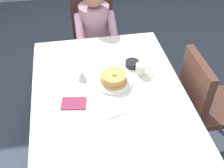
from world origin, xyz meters
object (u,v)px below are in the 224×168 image
syrup_pitcher (82,75)px  fork_left_of_plate (89,87)px  plate_breakfast (114,82)px  breakfast_stack (113,78)px  chair_right_side (203,100)px  cup_coffee (141,69)px  dining_table_main (109,101)px  bowl_butter (132,64)px  chair_diner (94,34)px  spoon_near_edge (117,115)px  diner_person (95,30)px  knife_right_of_plate (139,81)px

syrup_pitcher → fork_left_of_plate: bearing=-68.5°
plate_breakfast → breakfast_stack: bearing=-175.6°
breakfast_stack → chair_right_side: bearing=-7.7°
cup_coffee → fork_left_of_plate: (-0.42, -0.10, -0.04)m
dining_table_main → cup_coffee: bearing=32.0°
chair_right_side → bowl_butter: (-0.54, 0.28, 0.23)m
dining_table_main → fork_left_of_plate: size_ratio=8.47×
chair_diner → spoon_near_edge: (-0.02, -1.40, 0.21)m
bowl_butter → fork_left_of_plate: 0.42m
diner_person → chair_right_side: size_ratio=1.20×
syrup_pitcher → diner_person: bearing=76.2°
dining_table_main → plate_breakfast: 0.15m
diner_person → cup_coffee: (0.25, -0.84, 0.11)m
cup_coffee → syrup_pitcher: cup_coffee is taller
spoon_near_edge → breakfast_stack: bearing=67.6°
chair_right_side → chair_diner: bearing=-147.6°
cup_coffee → spoon_near_edge: (-0.27, -0.41, -0.04)m
breakfast_stack → bowl_butter: size_ratio=1.89×
plate_breakfast → knife_right_of_plate: plate_breakfast is taller
spoon_near_edge → dining_table_main: bearing=76.8°
chair_right_side → plate_breakfast: bearing=-97.7°
bowl_butter → fork_left_of_plate: bearing=-152.0°
fork_left_of_plate → spoon_near_edge: size_ratio=1.20×
bowl_butter → knife_right_of_plate: bearing=-87.8°
diner_person → knife_right_of_plate: (0.22, -0.94, 0.07)m
bowl_butter → plate_breakfast: bearing=-135.6°
cup_coffee → bowl_butter: size_ratio=1.03×
bowl_butter → spoon_near_edge: 0.56m
plate_breakfast → spoon_near_edge: plate_breakfast is taller
chair_right_side → plate_breakfast: (-0.72, 0.10, 0.22)m
plate_breakfast → diner_person: bearing=91.6°
bowl_butter → syrup_pitcher: size_ratio=1.37×
dining_table_main → breakfast_stack: 0.18m
dining_table_main → cup_coffee: cup_coffee is taller
breakfast_stack → bowl_butter: breakfast_stack is taller
syrup_pitcher → chair_diner: bearing=78.3°
dining_table_main → diner_person: (0.03, 1.01, 0.02)m
breakfast_stack → bowl_butter: (0.19, 0.18, -0.03)m
diner_person → spoon_near_edge: diner_person is taller
chair_diner → dining_table_main: bearing=88.7°
dining_table_main → bowl_butter: bearing=49.5°
cup_coffee → fork_left_of_plate: 0.43m
fork_left_of_plate → dining_table_main: bearing=-122.8°
dining_table_main → diner_person: 1.01m
dining_table_main → chair_right_side: 0.78m
cup_coffee → dining_table_main: bearing=-148.0°
plate_breakfast → knife_right_of_plate: bearing=-6.0°
breakfast_stack → knife_right_of_plate: 0.20m
chair_diner → diner_person: diner_person is taller
diner_person → bowl_butter: bearing=105.7°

